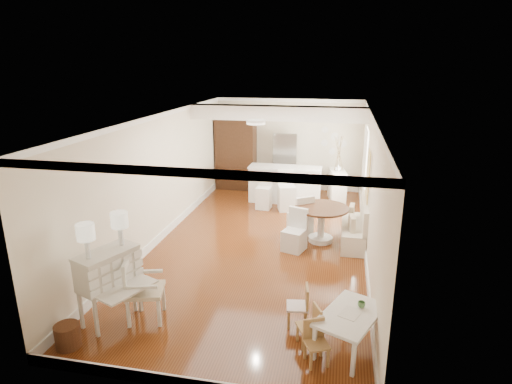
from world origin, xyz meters
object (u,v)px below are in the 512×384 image
(kids_chair_b, at_px, (297,306))
(slip_chair_far, at_px, (300,214))
(bar_stool_right, at_px, (287,191))
(secretary_bureau, at_px, (110,286))
(bar_stool_left, at_px, (264,192))
(pantry_cabinet, at_px, (236,152))
(wicker_basket, at_px, (68,336))
(kids_table, at_px, (349,331))
(kids_chair_a, at_px, (308,326))
(breakfast_counter, at_px, (285,184))
(fridge, at_px, (296,163))
(dining_table, at_px, (321,224))
(sideboard, at_px, (337,185))
(kids_chair_c, at_px, (317,343))
(gustavian_armchair, at_px, (145,289))
(slip_chair_near, at_px, (294,230))

(kids_chair_b, height_order, slip_chair_far, slip_chair_far)
(slip_chair_far, distance_m, bar_stool_right, 1.69)
(secretary_bureau, bearing_deg, bar_stool_left, 99.62)
(kids_chair_b, bearing_deg, pantry_cabinet, -166.89)
(wicker_basket, bearing_deg, pantry_cabinet, 87.44)
(kids_table, distance_m, kids_chair_a, 0.57)
(breakfast_counter, xyz_separation_m, fridge, (0.20, 1.05, 0.39))
(breakfast_counter, bearing_deg, dining_table, -66.09)
(bar_stool_left, relative_size, sideboard, 1.04)
(kids_chair_c, distance_m, dining_table, 4.11)
(dining_table, xyz_separation_m, breakfast_counter, (-1.19, 2.67, 0.11))
(gustavian_armchair, height_order, sideboard, gustavian_armchair)
(secretary_bureau, relative_size, wicker_basket, 3.37)
(gustavian_armchair, xyz_separation_m, wicker_basket, (-0.78, -0.88, -0.34))
(kids_chair_a, distance_m, bar_stool_left, 5.96)
(wicker_basket, bearing_deg, bar_stool_right, 70.92)
(secretary_bureau, xyz_separation_m, gustavian_armchair, (0.51, 0.14, -0.07))
(slip_chair_far, height_order, breakfast_counter, breakfast_counter)
(gustavian_armchair, distance_m, fridge, 7.47)
(secretary_bureau, distance_m, kids_chair_c, 3.21)
(kids_chair_b, bearing_deg, secretary_bureau, -89.35)
(wicker_basket, height_order, sideboard, sideboard)
(bar_stool_left, bearing_deg, kids_chair_c, -68.67)
(breakfast_counter, bearing_deg, kids_chair_c, -78.56)
(secretary_bureau, distance_m, kids_chair_a, 3.04)
(bar_stool_right, bearing_deg, fridge, 70.90)
(kids_table, height_order, bar_stool_right, bar_stool_right)
(bar_stool_right, bearing_deg, slip_chair_near, -96.16)
(secretary_bureau, xyz_separation_m, kids_chair_c, (3.17, -0.38, -0.27))
(kids_chair_a, relative_size, dining_table, 0.52)
(wicker_basket, distance_m, kids_chair_c, 3.46)
(pantry_cabinet, relative_size, sideboard, 2.49)
(kids_chair_a, distance_m, slip_chair_far, 4.12)
(kids_chair_a, distance_m, kids_chair_c, 0.39)
(pantry_cabinet, bearing_deg, sideboard, -11.01)
(wicker_basket, relative_size, breakfast_counter, 0.17)
(kids_table, xyz_separation_m, kids_chair_c, (-0.42, -0.41, 0.03))
(gustavian_armchair, height_order, bar_stool_left, gustavian_armchair)
(bar_stool_right, height_order, sideboard, bar_stool_right)
(kids_chair_a, bearing_deg, slip_chair_far, 162.05)
(bar_stool_left, distance_m, pantry_cabinet, 2.27)
(wicker_basket, distance_m, sideboard, 8.38)
(sideboard, bearing_deg, kids_chair_a, -101.82)
(bar_stool_left, xyz_separation_m, sideboard, (1.93, 1.18, -0.04))
(secretary_bureau, distance_m, slip_chair_far, 4.76)
(kids_chair_b, height_order, sideboard, sideboard)
(kids_chair_a, bearing_deg, fridge, 162.30)
(kids_table, height_order, pantry_cabinet, pantry_cabinet)
(slip_chair_far, relative_size, pantry_cabinet, 0.42)
(breakfast_counter, relative_size, sideboard, 2.22)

